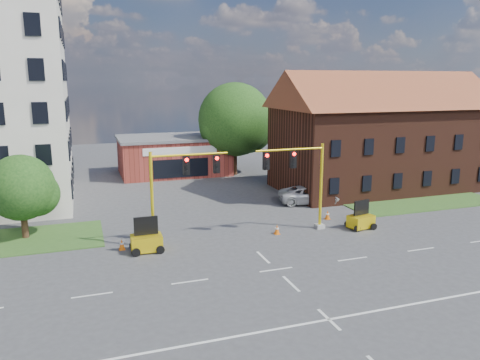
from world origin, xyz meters
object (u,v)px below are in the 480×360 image
Objects in this scene: signal_mast_east at (300,177)px; trailer_west at (147,241)px; signal_mast_west at (177,186)px; trailer_east at (361,220)px; pickup_white at (310,195)px.

signal_mast_east reaches higher than trailer_west.
signal_mast_west is 13.61m from trailer_east.
signal_mast_west is 14.95m from pickup_white.
trailer_east is at bearing 0.54° from trailer_west.
trailer_east is 0.36× the size of pickup_white.
pickup_white is at bearing 27.33° from trailer_west.
signal_mast_east is at bearing 159.76° from pickup_white.
trailer_west is (-10.90, -0.71, -3.24)m from signal_mast_east.
signal_mast_west reaches higher than pickup_white.
signal_mast_east is (8.71, 0.00, 0.00)m from signal_mast_west.
signal_mast_east reaches higher than trailer_east.
signal_mast_west is 1.13× the size of pickup_white.
signal_mast_west reaches higher than trailer_east.
trailer_west is 15.37m from trailer_east.
signal_mast_west is at bearing 19.48° from trailer_west.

